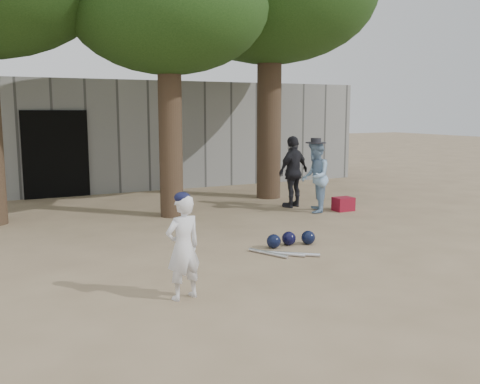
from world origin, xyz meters
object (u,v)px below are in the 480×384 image
spectator_dark (293,172)px  boy_player (183,247)px  spectator_blue (315,177)px  red_bag (343,204)px

spectator_dark → boy_player: bearing=26.1°
spectator_blue → red_bag: bearing=111.9°
spectator_dark → red_bag: spectator_dark is taller
spectator_blue → red_bag: size_ratio=3.67×
boy_player → spectator_dark: 6.32m
spectator_blue → red_bag: 0.92m
red_bag → spectator_blue: bearing=167.3°
boy_player → spectator_blue: spectator_blue is taller
boy_player → spectator_dark: spectator_dark is taller
boy_player → spectator_dark: size_ratio=0.76×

